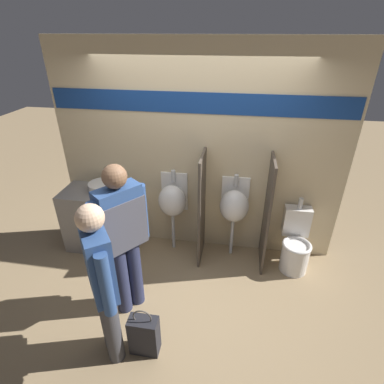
# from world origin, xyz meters

# --- Properties ---
(ground_plane) EXTENTS (16.00, 16.00, 0.00)m
(ground_plane) POSITION_xyz_m (0.00, 0.00, 0.00)
(ground_plane) COLOR #997F5B
(display_wall) EXTENTS (3.64, 0.07, 2.70)m
(display_wall) POSITION_xyz_m (0.00, 0.60, 1.36)
(display_wall) COLOR beige
(display_wall) RESTS_ON ground_plane
(sink_counter) EXTENTS (0.96, 0.53, 0.87)m
(sink_counter) POSITION_xyz_m (-1.29, 0.31, 0.43)
(sink_counter) COLOR gray
(sink_counter) RESTS_ON ground_plane
(sink_basin) EXTENTS (0.35, 0.35, 0.25)m
(sink_basin) POSITION_xyz_m (-1.24, 0.36, 0.92)
(sink_basin) COLOR white
(sink_basin) RESTS_ON sink_counter
(cell_phone) EXTENTS (0.07, 0.14, 0.01)m
(cell_phone) POSITION_xyz_m (-1.00, 0.20, 0.87)
(cell_phone) COLOR #232328
(cell_phone) RESTS_ON sink_counter
(divider_near_counter) EXTENTS (0.03, 0.53, 1.47)m
(divider_near_counter) POSITION_xyz_m (0.10, 0.31, 0.74)
(divider_near_counter) COLOR #4C4238
(divider_near_counter) RESTS_ON ground_plane
(divider_mid) EXTENTS (0.03, 0.53, 1.47)m
(divider_mid) POSITION_xyz_m (0.91, 0.31, 0.74)
(divider_mid) COLOR #4C4238
(divider_mid) RESTS_ON ground_plane
(urinal_near_counter) EXTENTS (0.37, 0.31, 1.15)m
(urinal_near_counter) POSITION_xyz_m (-0.30, 0.42, 0.76)
(urinal_near_counter) COLOR silver
(urinal_near_counter) RESTS_ON ground_plane
(urinal_far) EXTENTS (0.37, 0.31, 1.15)m
(urinal_far) POSITION_xyz_m (0.51, 0.42, 0.76)
(urinal_far) COLOR silver
(urinal_far) RESTS_ON ground_plane
(toilet) EXTENTS (0.36, 0.52, 0.92)m
(toilet) POSITION_xyz_m (1.31, 0.30, 0.32)
(toilet) COLOR white
(toilet) RESTS_ON ground_plane
(person_in_vest) EXTENTS (0.45, 0.50, 1.72)m
(person_in_vest) POSITION_xyz_m (-0.56, -0.66, 1.00)
(person_in_vest) COLOR #282D4C
(person_in_vest) RESTS_ON ground_plane
(person_with_lanyard) EXTENTS (0.39, 0.48, 1.64)m
(person_with_lanyard) POSITION_xyz_m (-0.53, -1.22, 0.91)
(person_with_lanyard) COLOR #3D3D42
(person_with_lanyard) RESTS_ON ground_plane
(shopping_bag) EXTENTS (0.28, 0.15, 0.55)m
(shopping_bag) POSITION_xyz_m (-0.24, -1.17, 0.21)
(shopping_bag) COLOR #232328
(shopping_bag) RESTS_ON ground_plane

